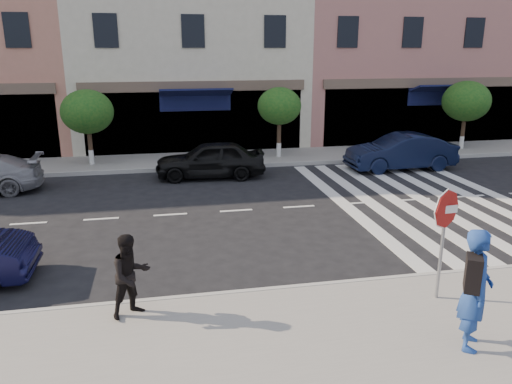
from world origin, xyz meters
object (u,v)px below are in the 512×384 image
object	(u,v)px
photographer	(476,289)
car_far_right	(401,152)
walker	(131,276)
stop_sign	(445,219)
car_far_mid	(210,159)

from	to	relation	value
photographer	car_far_right	xyz separation A→B (m)	(4.87, 12.11, -0.43)
walker	car_far_right	world-z (taller)	walker
stop_sign	car_far_right	bearing A→B (deg)	62.46
stop_sign	car_far_mid	distance (m)	11.27
car_far_right	walker	bearing A→B (deg)	-46.67
stop_sign	car_far_right	world-z (taller)	stop_sign
stop_sign	car_far_mid	world-z (taller)	stop_sign
stop_sign	photographer	xyz separation A→B (m)	(-0.35, -1.56, -0.62)
walker	car_far_right	size ratio (longest dim) A/B	0.35
photographer	walker	distance (m)	5.81
stop_sign	walker	bearing A→B (deg)	170.60
walker	photographer	bearing A→B (deg)	-50.69
stop_sign	car_far_mid	size ratio (longest dim) A/B	0.53
car_far_mid	car_far_right	xyz separation A→B (m)	(7.77, -0.19, 0.02)
photographer	car_far_mid	distance (m)	12.65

